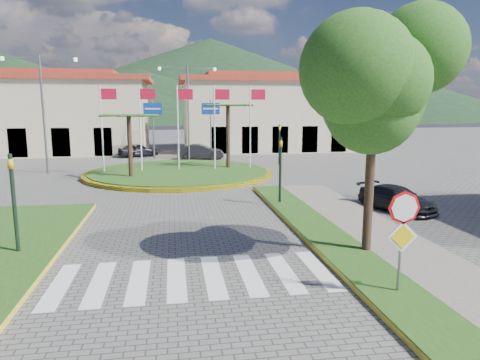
{
  "coord_description": "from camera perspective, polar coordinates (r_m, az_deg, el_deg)",
  "views": [
    {
      "loc": [
        -0.42,
        -7.05,
        4.58
      ],
      "look_at": [
        1.97,
        8.0,
        1.96
      ],
      "focal_mm": 32.0,
      "sensor_mm": 36.0,
      "label": 1
    }
  ],
  "objects": [
    {
      "name": "sidewalk_right",
      "position": [
        11.97,
        24.96,
        -13.29
      ],
      "size": [
        4.0,
        28.0,
        0.15
      ],
      "primitive_type": "cube",
      "color": "gray",
      "rests_on": "ground"
    },
    {
      "name": "verge_right",
      "position": [
        11.37,
        19.79,
        -14.1
      ],
      "size": [
        1.6,
        28.0,
        0.18
      ],
      "primitive_type": "cube",
      "color": "#1E4814",
      "rests_on": "ground"
    },
    {
      "name": "crosswalk",
      "position": [
        11.97,
        -6.5,
        -12.78
      ],
      "size": [
        8.0,
        3.0,
        0.01
      ],
      "primitive_type": "cube",
      "color": "silver",
      "rests_on": "ground"
    },
    {
      "name": "roundabout_island",
      "position": [
        29.39,
        -8.1,
        1.03
      ],
      "size": [
        12.7,
        12.7,
        6.0
      ],
      "color": "yellow",
      "rests_on": "ground"
    },
    {
      "name": "stop_sign",
      "position": [
        10.83,
        20.86,
        -5.82
      ],
      "size": [
        0.8,
        0.11,
        2.65
      ],
      "color": "slate",
      "rests_on": "ground"
    },
    {
      "name": "deciduous_tree",
      "position": [
        13.44,
        17.49,
        11.86
      ],
      "size": [
        3.6,
        3.6,
        6.8
      ],
      "color": "black",
      "rests_on": "ground"
    },
    {
      "name": "traffic_light_left",
      "position": [
        14.61,
        -27.97,
        -1.8
      ],
      "size": [
        0.15,
        0.18,
        3.2
      ],
      "color": "black",
      "rests_on": "ground"
    },
    {
      "name": "traffic_light_right",
      "position": [
        19.85,
        5.4,
        2.08
      ],
      "size": [
        0.15,
        0.18,
        3.2
      ],
      "color": "black",
      "rests_on": "ground"
    },
    {
      "name": "traffic_light_far",
      "position": [
        34.21,
        5.27,
        5.29
      ],
      "size": [
        0.18,
        0.15,
        3.2
      ],
      "color": "black",
      "rests_on": "ground"
    },
    {
      "name": "direction_sign_west",
      "position": [
        38.07,
        -11.52,
        7.98
      ],
      "size": [
        1.6,
        0.14,
        5.2
      ],
      "color": "slate",
      "rests_on": "ground"
    },
    {
      "name": "direction_sign_east",
      "position": [
        38.19,
        -3.93,
        8.16
      ],
      "size": [
        1.6,
        0.14,
        5.2
      ],
      "color": "slate",
      "rests_on": "ground"
    },
    {
      "name": "street_lamp_centre",
      "position": [
        37.08,
        -6.93,
        9.56
      ],
      "size": [
        4.8,
        0.16,
        8.0
      ],
      "color": "slate",
      "rests_on": "ground"
    },
    {
      "name": "street_lamp_west",
      "position": [
        32.22,
        -24.78,
        8.72
      ],
      "size": [
        4.8,
        0.16,
        8.0
      ],
      "color": "slate",
      "rests_on": "ground"
    },
    {
      "name": "building_left",
      "position": [
        47.06,
        -26.07,
        7.96
      ],
      "size": [
        23.32,
        9.54,
        8.05
      ],
      "color": "beige",
      "rests_on": "ground"
    },
    {
      "name": "building_right",
      "position": [
        46.24,
        4.04,
        8.9
      ],
      "size": [
        19.08,
        9.54,
        8.05
      ],
      "color": "beige",
      "rests_on": "ground"
    },
    {
      "name": "hill_far_mid",
      "position": [
        168.08,
        -3.85,
        13.29
      ],
      "size": [
        180.0,
        180.0,
        30.0
      ],
      "primitive_type": "cone",
      "color": "black",
      "rests_on": "ground"
    },
    {
      "name": "hill_far_east",
      "position": [
        158.61,
        17.66,
        10.9
      ],
      "size": [
        120.0,
        120.0,
        18.0
      ],
      "primitive_type": "cone",
      "color": "black",
      "rests_on": "ground"
    },
    {
      "name": "hill_near_back",
      "position": [
        137.43,
        -13.27,
        10.93
      ],
      "size": [
        110.0,
        110.0,
        16.0
      ],
      "primitive_type": "cone",
      "color": "black",
      "rests_on": "ground"
    },
    {
      "name": "white_van",
      "position": [
        45.46,
        -26.82,
        3.63
      ],
      "size": [
        4.4,
        3.12,
        1.12
      ],
      "primitive_type": "imported",
      "rotation": [
        0.0,
        0.0,
        1.22
      ],
      "color": "#BCBCBE",
      "rests_on": "ground"
    },
    {
      "name": "car_dark_a",
      "position": [
        40.68,
        -13.4,
        3.91
      ],
      "size": [
        3.93,
        2.79,
        1.24
      ],
      "primitive_type": "imported",
      "rotation": [
        0.0,
        0.0,
        1.98
      ],
      "color": "black",
      "rests_on": "ground"
    },
    {
      "name": "car_dark_b",
      "position": [
        37.92,
        -5.23,
        3.78
      ],
      "size": [
        4.08,
        1.74,
        1.31
      ],
      "primitive_type": "imported",
      "rotation": [
        0.0,
        0.0,
        1.48
      ],
      "color": "black",
      "rests_on": "ground"
    },
    {
      "name": "car_side_right",
      "position": [
        20.26,
        20.18,
        -2.34
      ],
      "size": [
        2.74,
        4.04,
        1.09
      ],
      "primitive_type": "imported",
      "rotation": [
        0.0,
        0.0,
        0.36
      ],
      "color": "black",
      "rests_on": "ground"
    }
  ]
}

